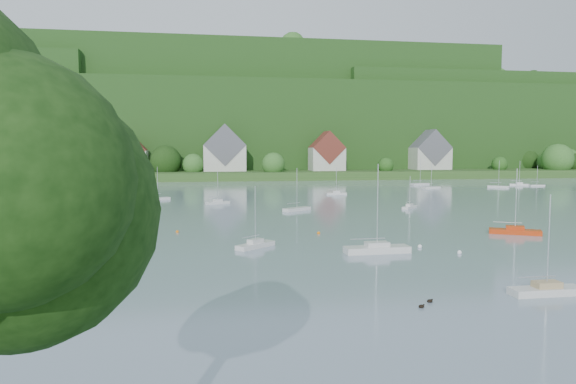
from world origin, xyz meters
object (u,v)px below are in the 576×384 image
(near_sailboat_2, at_px, (547,289))
(near_sailboat_3, at_px, (255,244))
(near_sailboat_4, at_px, (377,248))
(near_sailboat_5, at_px, (515,231))
(near_sailboat_1, at_px, (52,297))

(near_sailboat_2, relative_size, near_sailboat_3, 1.11)
(near_sailboat_4, relative_size, near_sailboat_5, 1.11)
(near_sailboat_5, bearing_deg, near_sailboat_4, -129.18)
(near_sailboat_3, distance_m, near_sailboat_4, 14.18)
(near_sailboat_1, xyz_separation_m, near_sailboat_3, (17.55, 19.51, 0.01))
(near_sailboat_1, relative_size, near_sailboat_2, 0.84)
(near_sailboat_1, distance_m, near_sailboat_3, 26.25)
(near_sailboat_1, height_order, near_sailboat_5, near_sailboat_5)
(near_sailboat_1, bearing_deg, near_sailboat_3, 68.15)
(near_sailboat_2, bearing_deg, near_sailboat_4, 113.17)
(near_sailboat_1, xyz_separation_m, near_sailboat_2, (38.54, -4.30, 0.04))
(near_sailboat_1, xyz_separation_m, near_sailboat_5, (53.61, 23.59, 0.06))
(near_sailboat_2, xyz_separation_m, near_sailboat_5, (15.08, 27.89, 0.03))
(near_sailboat_3, xyz_separation_m, near_sailboat_4, (13.15, -5.31, 0.08))
(near_sailboat_2, relative_size, near_sailboat_5, 0.90)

